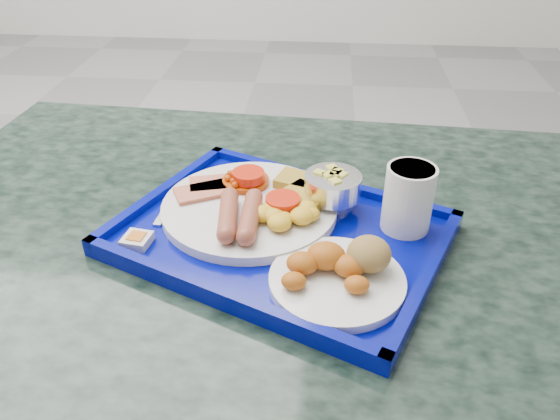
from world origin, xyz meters
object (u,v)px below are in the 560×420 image
object	(u,v)px
tray	(280,235)
juice_cup	(409,196)
main_plate	(256,205)
fruit_bowl	(333,186)
bread_plate	(341,271)
table	(282,325)

from	to	relation	value
tray	juice_cup	size ratio (longest dim) A/B	5.51
main_plate	juice_cup	xyz separation A→B (m)	(0.23, -0.02, 0.04)
main_plate	fruit_bowl	world-z (taller)	fruit_bowl
main_plate	bread_plate	xyz separation A→B (m)	(0.13, -0.16, 0.00)
table	main_plate	world-z (taller)	main_plate
tray	juice_cup	xyz separation A→B (m)	(0.19, 0.03, 0.06)
main_plate	fruit_bowl	xyz separation A→B (m)	(0.12, 0.03, 0.03)
main_plate	fruit_bowl	distance (m)	0.12
tray	main_plate	size ratio (longest dim) A/B	2.03
table	bread_plate	xyz separation A→B (m)	(0.09, -0.14, 0.25)
table	fruit_bowl	bearing A→B (deg)	30.89
tray	juice_cup	distance (m)	0.20
table	main_plate	bearing A→B (deg)	156.04
fruit_bowl	main_plate	bearing A→B (deg)	-167.90
bread_plate	fruit_bowl	xyz separation A→B (m)	(-0.01, 0.18, 0.02)
table	main_plate	xyz separation A→B (m)	(-0.04, 0.02, 0.24)
bread_plate	tray	bearing A→B (deg)	130.13
fruit_bowl	tray	bearing A→B (deg)	-135.94
bread_plate	juice_cup	xyz separation A→B (m)	(0.10, 0.14, 0.04)
juice_cup	main_plate	bearing A→B (deg)	175.47
juice_cup	table	bearing A→B (deg)	-179.63
bread_plate	fruit_bowl	world-z (taller)	fruit_bowl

